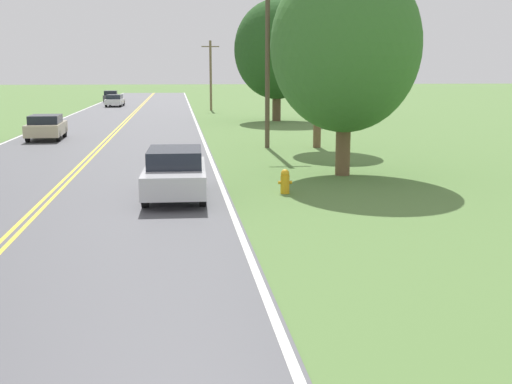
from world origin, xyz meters
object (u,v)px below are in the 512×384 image
(fire_hydrant, at_px, (285,181))
(car_white_sedan_mid_near, at_px, (115,100))
(tree_mid_treeline, at_px, (277,50))
(car_silver_sedan_nearest, at_px, (175,172))
(car_dark_grey_sedan_mid_far, at_px, (111,96))
(tree_left_verge, at_px, (346,46))
(tree_behind_sign, at_px, (319,33))
(car_champagne_sedan_approaching, at_px, (46,127))

(fire_hydrant, bearing_deg, car_white_sedan_mid_near, 100.81)
(tree_mid_treeline, distance_m, car_silver_sedan_nearest, 32.59)
(fire_hydrant, relative_size, car_white_sedan_mid_near, 0.17)
(fire_hydrant, height_order, car_dark_grey_sedan_mid_far, car_dark_grey_sedan_mid_far)
(tree_left_verge, xyz_separation_m, tree_behind_sign, (0.98, 9.06, 0.98))
(car_white_sedan_mid_near, relative_size, car_dark_grey_sedan_mid_far, 1.18)
(fire_hydrant, relative_size, tree_left_verge, 0.10)
(car_silver_sedan_nearest, distance_m, car_white_sedan_mid_near, 55.28)
(tree_left_verge, bearing_deg, tree_mid_treeline, 86.49)
(car_silver_sedan_nearest, height_order, car_white_sedan_mid_near, car_silver_sedan_nearest)
(tree_behind_sign, relative_size, car_white_sedan_mid_near, 1.75)
(tree_left_verge, bearing_deg, car_dark_grey_sedan_mid_far, 103.20)
(tree_behind_sign, relative_size, car_dark_grey_sedan_mid_far, 2.07)
(tree_mid_treeline, distance_m, car_champagne_sedan_approaching, 20.67)
(car_champagne_sedan_approaching, relative_size, car_white_sedan_mid_near, 0.90)
(car_silver_sedan_nearest, bearing_deg, fire_hydrant, 95.05)
(car_white_sedan_mid_near, bearing_deg, fire_hydrant, -166.86)
(fire_hydrant, bearing_deg, tree_mid_treeline, 81.68)
(tree_mid_treeline, bearing_deg, fire_hydrant, -98.32)
(fire_hydrant, bearing_deg, car_champagne_sedan_approaching, 121.12)
(tree_behind_sign, xyz_separation_m, car_champagne_sedan_approaching, (-14.90, 5.77, -5.11))
(tree_left_verge, xyz_separation_m, car_white_sedan_mid_near, (-13.28, 51.13, -4.17))
(fire_hydrant, xyz_separation_m, tree_behind_sign, (3.82, 12.57, 5.46))
(fire_hydrant, distance_m, car_champagne_sedan_approaching, 21.43)
(fire_hydrant, distance_m, car_silver_sedan_nearest, 3.59)
(car_silver_sedan_nearest, distance_m, car_champagne_sedan_approaching, 20.01)
(tree_mid_treeline, xyz_separation_m, car_silver_sedan_nearest, (-8.09, -31.20, -4.83))
(fire_hydrant, distance_m, car_dark_grey_sedan_mid_far, 68.16)
(tree_behind_sign, bearing_deg, tree_left_verge, -96.17)
(fire_hydrant, bearing_deg, tree_left_verge, 50.98)
(tree_left_verge, bearing_deg, tree_behind_sign, 83.83)
(car_dark_grey_sedan_mid_far, bearing_deg, car_champagne_sedan_approaching, 178.98)
(fire_hydrant, height_order, tree_left_verge, tree_left_verge)
(car_champagne_sedan_approaching, distance_m, car_white_sedan_mid_near, 36.30)
(fire_hydrant, xyz_separation_m, car_dark_grey_sedan_mid_far, (-12.07, 67.08, 0.34))
(tree_left_verge, distance_m, tree_behind_sign, 9.16)
(fire_hydrant, relative_size, car_champagne_sedan_approaching, 0.19)
(tree_mid_treeline, bearing_deg, car_white_sedan_mid_near, 122.33)
(car_champagne_sedan_approaching, distance_m, car_dark_grey_sedan_mid_far, 48.75)
(car_silver_sedan_nearest, relative_size, car_champagne_sedan_approaching, 1.09)
(car_white_sedan_mid_near, bearing_deg, car_silver_sedan_nearest, -170.53)
(fire_hydrant, height_order, tree_mid_treeline, tree_mid_treeline)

